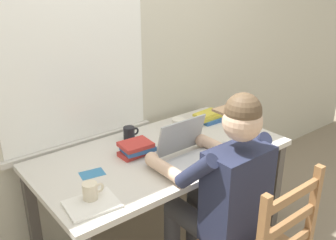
{
  "coord_description": "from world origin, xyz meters",
  "views": [
    {
      "loc": [
        -1.26,
        -1.64,
        1.78
      ],
      "look_at": [
        0.01,
        -0.05,
        0.95
      ],
      "focal_mm": 40.73,
      "sensor_mm": 36.0,
      "label": 1
    }
  ],
  "objects_px": {
    "seated_person": "(221,189)",
    "computer_mouse": "(228,145)",
    "landscape_photo_print": "(92,174)",
    "coffee_mug_spare": "(178,125)",
    "coffee_mug_white": "(91,192)",
    "coffee_mug_dark": "(129,134)",
    "book_stack_main": "(208,117)",
    "book_stack_side": "(136,148)",
    "laptop": "(191,152)",
    "desk": "(162,164)"
  },
  "relations": [
    {
      "from": "seated_person",
      "to": "coffee_mug_dark",
      "type": "bearing_deg",
      "value": 97.48
    },
    {
      "from": "coffee_mug_white",
      "to": "coffee_mug_dark",
      "type": "relative_size",
      "value": 1.0
    },
    {
      "from": "laptop",
      "to": "book_stack_side",
      "type": "relative_size",
      "value": 1.58
    },
    {
      "from": "computer_mouse",
      "to": "coffee_mug_white",
      "type": "xyz_separation_m",
      "value": [
        -0.93,
        0.02,
        0.03
      ]
    },
    {
      "from": "desk",
      "to": "coffee_mug_white",
      "type": "distance_m",
      "value": 0.63
    },
    {
      "from": "laptop",
      "to": "book_stack_side",
      "type": "distance_m",
      "value": 0.32
    },
    {
      "from": "seated_person",
      "to": "computer_mouse",
      "type": "xyz_separation_m",
      "value": [
        0.32,
        0.26,
        0.06
      ]
    },
    {
      "from": "coffee_mug_spare",
      "to": "book_stack_side",
      "type": "xyz_separation_m",
      "value": [
        -0.42,
        -0.11,
        -0.0
      ]
    },
    {
      "from": "coffee_mug_spare",
      "to": "landscape_photo_print",
      "type": "height_order",
      "value": "coffee_mug_spare"
    },
    {
      "from": "laptop",
      "to": "coffee_mug_dark",
      "type": "bearing_deg",
      "value": 105.79
    },
    {
      "from": "desk",
      "to": "coffee_mug_dark",
      "type": "bearing_deg",
      "value": 103.91
    },
    {
      "from": "computer_mouse",
      "to": "coffee_mug_spare",
      "type": "xyz_separation_m",
      "value": [
        -0.08,
        0.38,
        0.03
      ]
    },
    {
      "from": "coffee_mug_spare",
      "to": "book_stack_side",
      "type": "distance_m",
      "value": 0.43
    },
    {
      "from": "book_stack_side",
      "to": "coffee_mug_white",
      "type": "bearing_deg",
      "value": -149.53
    },
    {
      "from": "computer_mouse",
      "to": "coffee_mug_spare",
      "type": "height_order",
      "value": "coffee_mug_spare"
    },
    {
      "from": "laptop",
      "to": "desk",
      "type": "bearing_deg",
      "value": 108.24
    },
    {
      "from": "laptop",
      "to": "coffee_mug_spare",
      "type": "distance_m",
      "value": 0.42
    },
    {
      "from": "coffee_mug_dark",
      "to": "book_stack_side",
      "type": "height_order",
      "value": "coffee_mug_dark"
    },
    {
      "from": "desk",
      "to": "seated_person",
      "type": "height_order",
      "value": "seated_person"
    },
    {
      "from": "seated_person",
      "to": "coffee_mug_white",
      "type": "distance_m",
      "value": 0.68
    },
    {
      "from": "landscape_photo_print",
      "to": "coffee_mug_spare",
      "type": "bearing_deg",
      "value": 21.76
    },
    {
      "from": "coffee_mug_spare",
      "to": "book_stack_main",
      "type": "distance_m",
      "value": 0.28
    },
    {
      "from": "coffee_mug_white",
      "to": "laptop",
      "type": "bearing_deg",
      "value": 0.6
    },
    {
      "from": "seated_person",
      "to": "book_stack_side",
      "type": "relative_size",
      "value": 5.96
    },
    {
      "from": "book_stack_main",
      "to": "coffee_mug_dark",
      "type": "bearing_deg",
      "value": 172.28
    },
    {
      "from": "coffee_mug_dark",
      "to": "coffee_mug_spare",
      "type": "height_order",
      "value": "coffee_mug_dark"
    },
    {
      "from": "coffee_mug_white",
      "to": "landscape_photo_print",
      "type": "distance_m",
      "value": 0.26
    },
    {
      "from": "book_stack_main",
      "to": "book_stack_side",
      "type": "xyz_separation_m",
      "value": [
        -0.7,
        -0.11,
        0.01
      ]
    },
    {
      "from": "computer_mouse",
      "to": "book_stack_main",
      "type": "distance_m",
      "value": 0.44
    },
    {
      "from": "coffee_mug_spare",
      "to": "desk",
      "type": "bearing_deg",
      "value": -148.49
    },
    {
      "from": "computer_mouse",
      "to": "book_stack_main",
      "type": "bearing_deg",
      "value": 61.73
    },
    {
      "from": "book_stack_main",
      "to": "landscape_photo_print",
      "type": "bearing_deg",
      "value": -171.85
    },
    {
      "from": "desk",
      "to": "seated_person",
      "type": "bearing_deg",
      "value": -86.1
    },
    {
      "from": "coffee_mug_dark",
      "to": "computer_mouse",
      "type": "bearing_deg",
      "value": -48.53
    },
    {
      "from": "seated_person",
      "to": "landscape_photo_print",
      "type": "bearing_deg",
      "value": 134.63
    },
    {
      "from": "coffee_mug_dark",
      "to": "coffee_mug_spare",
      "type": "xyz_separation_m",
      "value": [
        0.34,
        -0.09,
        -0.0
      ]
    },
    {
      "from": "desk",
      "to": "laptop",
      "type": "height_order",
      "value": "laptop"
    },
    {
      "from": "book_stack_main",
      "to": "desk",
      "type": "bearing_deg",
      "value": -163.03
    },
    {
      "from": "seated_person",
      "to": "book_stack_main",
      "type": "height_order",
      "value": "seated_person"
    },
    {
      "from": "coffee_mug_dark",
      "to": "landscape_photo_print",
      "type": "relative_size",
      "value": 0.85
    },
    {
      "from": "seated_person",
      "to": "computer_mouse",
      "type": "relative_size",
      "value": 12.45
    },
    {
      "from": "coffee_mug_dark",
      "to": "book_stack_main",
      "type": "bearing_deg",
      "value": -7.72
    },
    {
      "from": "coffee_mug_spare",
      "to": "book_stack_main",
      "type": "bearing_deg",
      "value": 0.39
    },
    {
      "from": "seated_person",
      "to": "coffee_mug_white",
      "type": "height_order",
      "value": "seated_person"
    },
    {
      "from": "coffee_mug_spare",
      "to": "laptop",
      "type": "bearing_deg",
      "value": -120.51
    },
    {
      "from": "seated_person",
      "to": "book_stack_main",
      "type": "distance_m",
      "value": 0.83
    },
    {
      "from": "coffee_mug_white",
      "to": "coffee_mug_dark",
      "type": "xyz_separation_m",
      "value": [
        0.52,
        0.45,
        -0.0
      ]
    },
    {
      "from": "coffee_mug_spare",
      "to": "coffee_mug_dark",
      "type": "bearing_deg",
      "value": 165.69
    },
    {
      "from": "laptop",
      "to": "coffee_mug_dark",
      "type": "height_order",
      "value": "laptop"
    },
    {
      "from": "seated_person",
      "to": "landscape_photo_print",
      "type": "height_order",
      "value": "seated_person"
    }
  ]
}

